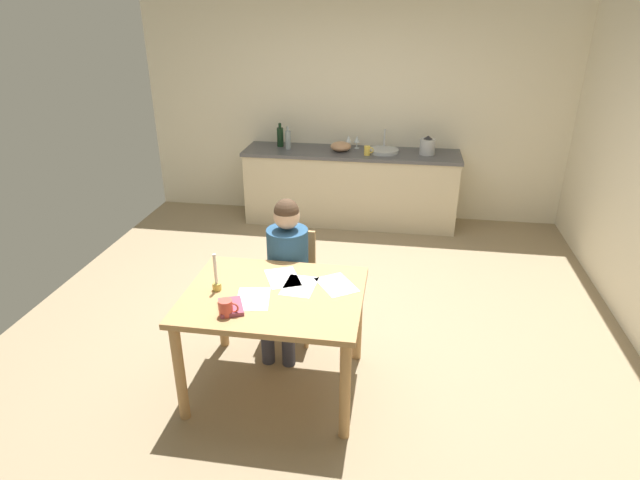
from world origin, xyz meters
TOP-DOWN VIEW (x-y plane):
  - ground_plane at (0.00, 0.00)m, footprint 5.20×5.20m
  - wall_back at (0.00, 2.60)m, footprint 5.20×0.12m
  - kitchen_counter at (0.00, 2.24)m, footprint 2.57×0.64m
  - dining_table at (-0.18, -0.95)m, footprint 1.18×0.94m
  - chair_at_table at (-0.22, -0.23)m, footprint 0.41×0.41m
  - person_seated at (-0.22, -0.38)m, footprint 0.33×0.59m
  - coffee_mug at (-0.40, -1.25)m, footprint 0.13×0.09m
  - candlestick at (-0.57, -0.96)m, footprint 0.06×0.06m
  - book_magazine at (-0.40, -1.18)m, footprint 0.22×0.25m
  - paper_letter at (-0.17, -0.73)m, footprint 0.32×0.36m
  - paper_bill at (-0.03, -0.83)m, footprint 0.23×0.31m
  - paper_envelope at (0.22, -0.77)m, footprint 0.34×0.36m
  - paper_receipt at (-0.30, -1.04)m, footprint 0.26×0.33m
  - sink_unit at (0.38, 2.24)m, footprint 0.36×0.36m
  - bottle_oil at (-0.89, 2.33)m, footprint 0.08×0.08m
  - bottle_vinegar at (-0.76, 2.22)m, footprint 0.07×0.07m
  - mixing_bowl at (-0.13, 2.23)m, footprint 0.25×0.25m
  - stovetop_kettle at (0.89, 2.24)m, footprint 0.18×0.18m
  - wine_glass_near_sink at (0.05, 2.39)m, footprint 0.07×0.07m
  - wine_glass_by_kettle at (-0.05, 2.39)m, footprint 0.07×0.07m
  - teacup_on_counter at (0.20, 2.09)m, footprint 0.11×0.07m

SIDE VIEW (x-z plane):
  - ground_plane at x=0.00m, z-range -0.04..0.00m
  - kitchen_counter at x=0.00m, z-range 0.00..0.90m
  - chair_at_table at x=-0.22m, z-range 0.05..0.91m
  - dining_table at x=-0.18m, z-range 0.27..1.03m
  - person_seated at x=-0.22m, z-range 0.08..1.28m
  - paper_letter at x=-0.17m, z-range 0.76..0.76m
  - paper_bill at x=-0.03m, z-range 0.76..0.76m
  - paper_envelope at x=0.22m, z-range 0.76..0.76m
  - paper_receipt at x=-0.30m, z-range 0.76..0.76m
  - book_magazine at x=-0.40m, z-range 0.76..0.79m
  - coffee_mug at x=-0.40m, z-range 0.76..0.87m
  - candlestick at x=-0.57m, z-range 0.70..0.97m
  - sink_unit at x=0.38m, z-range 0.80..1.04m
  - teacup_on_counter at x=0.20m, z-range 0.90..1.01m
  - mixing_bowl at x=-0.13m, z-range 0.90..1.01m
  - stovetop_kettle at x=0.89m, z-range 0.89..1.11m
  - wine_glass_near_sink at x=0.05m, z-range 0.93..1.09m
  - wine_glass_by_kettle at x=-0.05m, z-range 0.93..1.09m
  - bottle_vinegar at x=-0.76m, z-range 0.88..1.15m
  - bottle_oil at x=-0.89m, z-range 0.88..1.16m
  - wall_back at x=0.00m, z-range 0.00..2.60m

